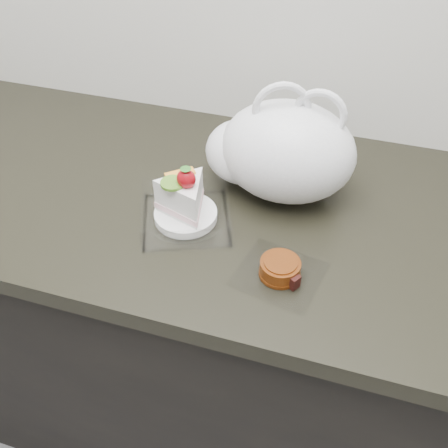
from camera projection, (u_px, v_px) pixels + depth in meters
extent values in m
cube|color=black|center=(218.00, 333.00, 1.33)|extent=(2.00, 0.60, 0.86)
cube|color=black|center=(216.00, 205.00, 1.03)|extent=(2.04, 0.64, 0.04)
cube|color=white|center=(186.00, 219.00, 0.96)|extent=(0.21, 0.21, 0.00)
cylinder|color=white|center=(186.00, 215.00, 0.95)|extent=(0.12, 0.12, 0.02)
ellipsoid|color=#A90B18|center=(186.00, 179.00, 0.88)|extent=(0.04, 0.03, 0.04)
cone|color=#2D7223|center=(186.00, 171.00, 0.87)|extent=(0.02, 0.02, 0.01)
cylinder|color=#5D942A|center=(172.00, 183.00, 0.89)|extent=(0.04, 0.04, 0.01)
cube|color=orange|center=(180.00, 174.00, 0.91)|extent=(0.05, 0.05, 0.01)
cube|color=white|center=(279.00, 274.00, 0.86)|extent=(0.16, 0.15, 0.00)
cylinder|color=#6D330D|center=(280.00, 268.00, 0.85)|extent=(0.07, 0.07, 0.03)
cylinder|color=#6D330D|center=(279.00, 273.00, 0.86)|extent=(0.07, 0.07, 0.01)
cylinder|color=#6D330D|center=(281.00, 262.00, 0.84)|extent=(0.06, 0.06, 0.00)
cube|color=black|center=(293.00, 281.00, 0.83)|extent=(0.03, 0.02, 0.03)
ellipsoid|color=white|center=(287.00, 152.00, 0.96)|extent=(0.29, 0.24, 0.20)
ellipsoid|color=white|center=(244.00, 152.00, 1.00)|extent=(0.17, 0.16, 0.13)
torus|color=white|center=(282.00, 109.00, 0.90)|extent=(0.11, 0.05, 0.11)
torus|color=white|center=(320.00, 115.00, 0.89)|extent=(0.10, 0.02, 0.10)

